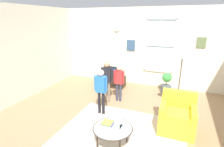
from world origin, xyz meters
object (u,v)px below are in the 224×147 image
Objects in this scene: floor_lamp at (182,60)px; person_blue_shirt at (101,87)px; armchair at (177,117)px; coffee_table at (113,129)px; person_red_shirt at (119,79)px; potted_plant_by_window at (166,83)px; remote_near_books at (120,127)px; television at (110,71)px; remote_near_cup at (118,128)px; person_black_shirt at (107,77)px; tv_stand at (110,81)px; book_stack at (107,123)px; cup at (117,129)px.

person_blue_shirt is at bearing -158.10° from floor_lamp.
floor_lamp is at bearing 92.43° from armchair.
coffee_table is 1.39m from person_blue_shirt.
potted_plant_by_window is at bearing 43.54° from person_red_shirt.
person_red_shirt is (-1.74, 0.92, 0.39)m from armchair.
remote_near_books is (-1.02, -1.01, 0.12)m from armchair.
coffee_table is at bearing -67.01° from television.
person_blue_shirt is 1.08× the size of person_red_shirt.
remote_near_cup is at bearing -100.69° from potted_plant_by_window.
person_black_shirt is at bearing 118.97° from remote_near_cup.
person_red_shirt is 0.65× the size of floor_lamp.
floor_lamp is (0.99, 1.79, 1.03)m from remote_near_books.
armchair reaches higher than tv_stand.
book_stack is at bearing -175.25° from remote_near_books.
potted_plant_by_window is (-0.43, 2.16, 0.02)m from armchair.
tv_stand is 7.91× the size of remote_near_books.
person_blue_shirt is at bearing 127.12° from cup.
tv_stand is 2.16× the size of television.
cup is (0.11, -0.06, 0.07)m from coffee_table.
person_red_shirt reaches higher than television.
remote_near_books is 2.08m from person_black_shirt.
coffee_table is 8.87× the size of cup.
coffee_table is at bearing 153.43° from cup.
armchair reaches higher than cup.
remote_near_cup is 0.12× the size of person_red_shirt.
coffee_table is 0.69× the size of person_red_shirt.
television reaches higher than remote_near_cup.
coffee_table is (1.32, -3.10, -0.18)m from television.
book_stack is (1.18, -3.05, -0.12)m from television.
cup is 1.49m from person_blue_shirt.
book_stack is 0.19× the size of person_black_shirt.
television is at bearing -176.12° from potted_plant_by_window.
coffee_table is (-1.15, -1.08, 0.09)m from armchair.
floor_lamp is at bearing 61.08° from remote_near_books.
cup is at bearing -61.72° from person_black_shirt.
armchair is 0.49× the size of floor_lamp.
cup reaches higher than coffee_table.
book_stack is 0.27m from cup.
remote_near_books is 0.12× the size of person_red_shirt.
person_blue_shirt is 0.70× the size of floor_lamp.
person_red_shirt is at bearing 175.45° from floor_lamp.
book_stack is at bearing -76.97° from person_red_shirt.
book_stack is 2.02m from person_red_shirt.
floor_lamp reaches higher than person_red_shirt.
cup is 2.39m from floor_lamp.
television is at bearing -90.00° from tv_stand.
person_blue_shirt reaches higher than television.
tv_stand is 0.97× the size of person_red_shirt.
television is 1.34m from person_black_shirt.
television is at bearing 123.55° from person_red_shirt.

